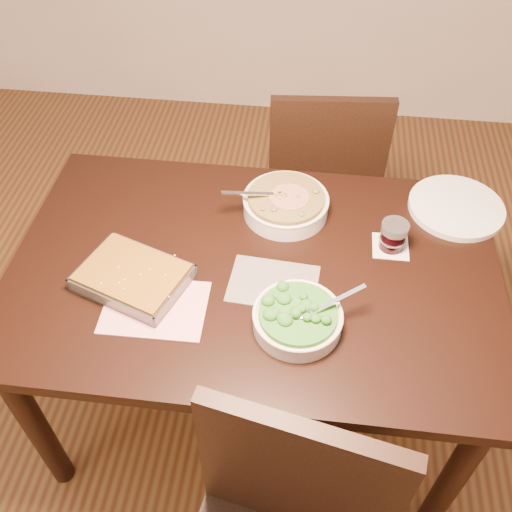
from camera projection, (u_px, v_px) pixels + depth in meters
ground at (255, 397)px, 2.18m from camera, size 4.00×4.00×0.00m
table at (254, 288)px, 1.70m from camera, size 1.40×0.90×0.75m
magazine_a at (155, 307)px, 1.53m from camera, size 0.28×0.21×0.01m
magazine_b at (273, 284)px, 1.58m from camera, size 0.26×0.19×0.00m
coaster at (390, 247)px, 1.68m from camera, size 0.10×0.10×0.00m
stew_bowl at (286, 203)px, 1.76m from camera, size 0.29×0.27×0.10m
broccoli_bowl at (298, 318)px, 1.47m from camera, size 0.25×0.23×0.09m
baking_dish at (133, 277)px, 1.57m from camera, size 0.34×0.30×0.05m
wine_tumbler at (393, 235)px, 1.65m from camera, size 0.08×0.08×0.09m
dinner_plate at (456, 207)px, 1.79m from camera, size 0.30×0.30×0.02m
chair_far at (323, 172)px, 2.29m from camera, size 0.47×0.47×0.92m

